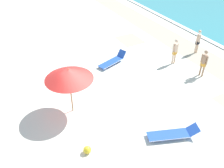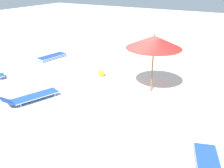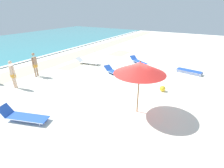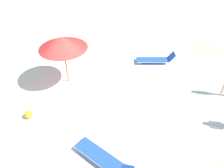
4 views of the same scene
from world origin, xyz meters
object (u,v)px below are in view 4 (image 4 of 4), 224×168
(beach_umbrella, at_px, (63,43))
(sun_lounger_near_water_right, at_px, (103,158))
(beach_ball, at_px, (29,114))
(sun_lounger_near_water_left, at_px, (156,59))

(beach_umbrella, xyz_separation_m, sun_lounger_near_water_right, (3.90, 3.39, -2.03))
(beach_ball, bearing_deg, beach_umbrella, 171.57)
(sun_lounger_near_water_left, distance_m, beach_ball, 7.65)
(sun_lounger_near_water_right, bearing_deg, sun_lounger_near_water_left, -165.78)
(sun_lounger_near_water_left, bearing_deg, sun_lounger_near_water_right, -24.14)
(beach_umbrella, distance_m, beach_ball, 3.57)
(sun_lounger_near_water_left, bearing_deg, beach_ball, -54.81)
(sun_lounger_near_water_right, bearing_deg, beach_umbrella, -118.98)
(sun_lounger_near_water_left, relative_size, sun_lounger_near_water_right, 0.95)
(sun_lounger_near_water_right, distance_m, beach_ball, 3.95)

